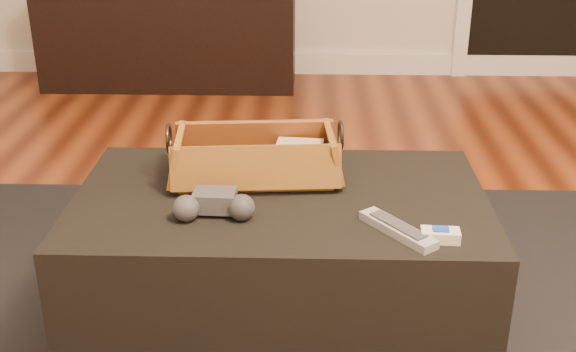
{
  "coord_description": "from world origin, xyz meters",
  "views": [
    {
      "loc": [
        -0.03,
        -1.44,
        1.19
      ],
      "look_at": [
        -0.07,
        0.12,
        0.49
      ],
      "focal_mm": 45.0,
      "sensor_mm": 36.0,
      "label": 1
    }
  ],
  "objects_px": {
    "game_controller": "(214,205)",
    "silver_remote": "(398,229)",
    "cream_gadget": "(440,235)",
    "media_cabinet": "(170,36)",
    "tv_remote": "(247,171)",
    "ottoman": "(280,269)",
    "wicker_basket": "(256,160)"
  },
  "relations": [
    {
      "from": "ottoman",
      "to": "tv_remote",
      "type": "xyz_separation_m",
      "value": [
        -0.09,
        0.08,
        0.24
      ]
    },
    {
      "from": "game_controller",
      "to": "silver_remote",
      "type": "distance_m",
      "value": 0.41
    },
    {
      "from": "ottoman",
      "to": "silver_remote",
      "type": "bearing_deg",
      "value": -35.26
    },
    {
      "from": "tv_remote",
      "to": "wicker_basket",
      "type": "xyz_separation_m",
      "value": [
        0.02,
        0.02,
        0.02
      ]
    },
    {
      "from": "game_controller",
      "to": "silver_remote",
      "type": "relative_size",
      "value": 1.0
    },
    {
      "from": "cream_gadget",
      "to": "tv_remote",
      "type": "bearing_deg",
      "value": 145.62
    },
    {
      "from": "ottoman",
      "to": "tv_remote",
      "type": "height_order",
      "value": "tv_remote"
    },
    {
      "from": "ottoman",
      "to": "silver_remote",
      "type": "distance_m",
      "value": 0.39
    },
    {
      "from": "tv_remote",
      "to": "media_cabinet",
      "type": "bearing_deg",
      "value": 94.45
    },
    {
      "from": "ottoman",
      "to": "cream_gadget",
      "type": "height_order",
      "value": "cream_gadget"
    },
    {
      "from": "game_controller",
      "to": "silver_remote",
      "type": "bearing_deg",
      "value": -9.38
    },
    {
      "from": "cream_gadget",
      "to": "media_cabinet",
      "type": "bearing_deg",
      "value": 112.24
    },
    {
      "from": "game_controller",
      "to": "cream_gadget",
      "type": "bearing_deg",
      "value": -11.09
    },
    {
      "from": "ottoman",
      "to": "wicker_basket",
      "type": "height_order",
      "value": "wicker_basket"
    },
    {
      "from": "media_cabinet",
      "to": "wicker_basket",
      "type": "xyz_separation_m",
      "value": [
        0.64,
        -2.27,
        0.21
      ]
    },
    {
      "from": "media_cabinet",
      "to": "tv_remote",
      "type": "bearing_deg",
      "value": -74.83
    },
    {
      "from": "wicker_basket",
      "to": "media_cabinet",
      "type": "bearing_deg",
      "value": 105.76
    },
    {
      "from": "ottoman",
      "to": "cream_gadget",
      "type": "distance_m",
      "value": 0.47
    },
    {
      "from": "media_cabinet",
      "to": "silver_remote",
      "type": "distance_m",
      "value": 2.74
    },
    {
      "from": "game_controller",
      "to": "ottoman",
      "type": "bearing_deg",
      "value": 39.51
    },
    {
      "from": "game_controller",
      "to": "cream_gadget",
      "type": "distance_m",
      "value": 0.51
    },
    {
      "from": "silver_remote",
      "to": "game_controller",
      "type": "bearing_deg",
      "value": 170.62
    },
    {
      "from": "ottoman",
      "to": "wicker_basket",
      "type": "distance_m",
      "value": 0.29
    },
    {
      "from": "wicker_basket",
      "to": "silver_remote",
      "type": "distance_m",
      "value": 0.44
    },
    {
      "from": "media_cabinet",
      "to": "game_controller",
      "type": "xyz_separation_m",
      "value": [
        0.56,
        -2.49,
        0.19
      ]
    },
    {
      "from": "silver_remote",
      "to": "cream_gadget",
      "type": "distance_m",
      "value": 0.09
    },
    {
      "from": "game_controller",
      "to": "silver_remote",
      "type": "xyz_separation_m",
      "value": [
        0.41,
        -0.07,
        -0.02
      ]
    },
    {
      "from": "game_controller",
      "to": "wicker_basket",
      "type": "bearing_deg",
      "value": 70.22
    },
    {
      "from": "media_cabinet",
      "to": "silver_remote",
      "type": "xyz_separation_m",
      "value": [
        0.97,
        -2.55,
        0.17
      ]
    },
    {
      "from": "silver_remote",
      "to": "cream_gadget",
      "type": "relative_size",
      "value": 2.23
    },
    {
      "from": "tv_remote",
      "to": "cream_gadget",
      "type": "height_order",
      "value": "tv_remote"
    },
    {
      "from": "ottoman",
      "to": "cream_gadget",
      "type": "relative_size",
      "value": 11.81
    }
  ]
}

